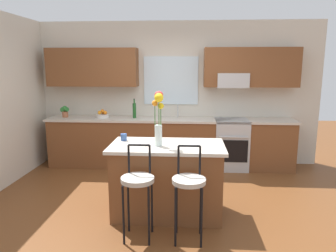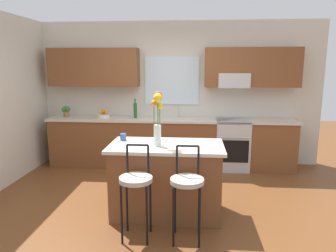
{
  "view_description": "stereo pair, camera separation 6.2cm",
  "coord_description": "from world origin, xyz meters",
  "px_view_note": "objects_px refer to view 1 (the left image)",
  "views": [
    {
      "loc": [
        0.36,
        -3.98,
        1.88
      ],
      "look_at": [
        0.05,
        0.55,
        1.0
      ],
      "focal_mm": 33.28,
      "sensor_mm": 36.0,
      "label": 1
    },
    {
      "loc": [
        0.42,
        -3.97,
        1.88
      ],
      "look_at": [
        0.05,
        0.55,
        1.0
      ],
      "focal_mm": 33.28,
      "sensor_mm": 36.0,
      "label": 2
    }
  ],
  "objects_px": {
    "oven_range": "(231,144)",
    "bar_stool_near": "(138,184)",
    "potted_plant_small": "(65,111)",
    "mug_ceramic": "(124,137)",
    "flower_vase": "(158,114)",
    "bar_stool_middle": "(189,185)",
    "kitchen_island": "(167,179)",
    "fruit_bowl_oranges": "(103,115)",
    "bottle_olive_oil": "(134,110)"
  },
  "relations": [
    {
      "from": "oven_range",
      "to": "bottle_olive_oil",
      "type": "distance_m",
      "value": 1.9
    },
    {
      "from": "oven_range",
      "to": "potted_plant_small",
      "type": "bearing_deg",
      "value": 179.52
    },
    {
      "from": "kitchen_island",
      "to": "bottle_olive_oil",
      "type": "bearing_deg",
      "value": 111.2
    },
    {
      "from": "bar_stool_near",
      "to": "kitchen_island",
      "type": "bearing_deg",
      "value": 65.29
    },
    {
      "from": "kitchen_island",
      "to": "flower_vase",
      "type": "height_order",
      "value": "flower_vase"
    },
    {
      "from": "kitchen_island",
      "to": "bar_stool_middle",
      "type": "xyz_separation_m",
      "value": [
        0.28,
        -0.6,
        0.17
      ]
    },
    {
      "from": "bottle_olive_oil",
      "to": "oven_range",
      "type": "bearing_deg",
      "value": -0.79
    },
    {
      "from": "mug_ceramic",
      "to": "fruit_bowl_oranges",
      "type": "bearing_deg",
      "value": 113.68
    },
    {
      "from": "kitchen_island",
      "to": "mug_ceramic",
      "type": "distance_m",
      "value": 0.79
    },
    {
      "from": "flower_vase",
      "to": "fruit_bowl_oranges",
      "type": "height_order",
      "value": "flower_vase"
    },
    {
      "from": "mug_ceramic",
      "to": "potted_plant_small",
      "type": "xyz_separation_m",
      "value": [
        -1.5,
        1.77,
        0.08
      ]
    },
    {
      "from": "flower_vase",
      "to": "kitchen_island",
      "type": "bearing_deg",
      "value": 35.4
    },
    {
      "from": "bottle_olive_oil",
      "to": "bar_stool_near",
      "type": "bearing_deg",
      "value": -79.34
    },
    {
      "from": "oven_range",
      "to": "bar_stool_middle",
      "type": "bearing_deg",
      "value": -106.97
    },
    {
      "from": "bar_stool_middle",
      "to": "potted_plant_small",
      "type": "bearing_deg",
      "value": 132.92
    },
    {
      "from": "oven_range",
      "to": "potted_plant_small",
      "type": "xyz_separation_m",
      "value": [
        -3.13,
        0.03,
        0.58
      ]
    },
    {
      "from": "bottle_olive_oil",
      "to": "potted_plant_small",
      "type": "relative_size",
      "value": 1.66
    },
    {
      "from": "oven_range",
      "to": "bar_stool_middle",
      "type": "relative_size",
      "value": 0.88
    },
    {
      "from": "bar_stool_near",
      "to": "mug_ceramic",
      "type": "bearing_deg",
      "value": 111.82
    },
    {
      "from": "flower_vase",
      "to": "oven_range",
      "type": "bearing_deg",
      "value": 60.12
    },
    {
      "from": "kitchen_island",
      "to": "bar_stool_near",
      "type": "height_order",
      "value": "bar_stool_near"
    },
    {
      "from": "oven_range",
      "to": "mug_ceramic",
      "type": "height_order",
      "value": "mug_ceramic"
    },
    {
      "from": "oven_range",
      "to": "mug_ceramic",
      "type": "distance_m",
      "value": 2.44
    },
    {
      "from": "potted_plant_small",
      "to": "bar_stool_middle",
      "type": "bearing_deg",
      "value": -47.08
    },
    {
      "from": "bar_stool_middle",
      "to": "bar_stool_near",
      "type": "bearing_deg",
      "value": 180.0
    },
    {
      "from": "bar_stool_middle",
      "to": "potted_plant_small",
      "type": "distance_m",
      "value": 3.49
    },
    {
      "from": "bar_stool_middle",
      "to": "flower_vase",
      "type": "distance_m",
      "value": 0.94
    },
    {
      "from": "bar_stool_middle",
      "to": "fruit_bowl_oranges",
      "type": "height_order",
      "value": "fruit_bowl_oranges"
    },
    {
      "from": "oven_range",
      "to": "bottle_olive_oil",
      "type": "height_order",
      "value": "bottle_olive_oil"
    },
    {
      "from": "mug_ceramic",
      "to": "bar_stool_near",
      "type": "bearing_deg",
      "value": -68.18
    },
    {
      "from": "oven_range",
      "to": "flower_vase",
      "type": "distance_m",
      "value": 2.45
    },
    {
      "from": "potted_plant_small",
      "to": "mug_ceramic",
      "type": "bearing_deg",
      "value": -49.68
    },
    {
      "from": "bar_stool_near",
      "to": "potted_plant_small",
      "type": "height_order",
      "value": "potted_plant_small"
    },
    {
      "from": "mug_ceramic",
      "to": "potted_plant_small",
      "type": "distance_m",
      "value": 2.33
    },
    {
      "from": "bar_stool_middle",
      "to": "mug_ceramic",
      "type": "height_order",
      "value": "bar_stool_middle"
    },
    {
      "from": "oven_range",
      "to": "bar_stool_near",
      "type": "distance_m",
      "value": 2.84
    },
    {
      "from": "bar_stool_near",
      "to": "potted_plant_small",
      "type": "xyz_separation_m",
      "value": [
        -1.81,
        2.54,
        0.41
      ]
    },
    {
      "from": "fruit_bowl_oranges",
      "to": "bottle_olive_oil",
      "type": "xyz_separation_m",
      "value": [
        0.61,
        -0.0,
        0.1
      ]
    },
    {
      "from": "bar_stool_near",
      "to": "flower_vase",
      "type": "bearing_deg",
      "value": 71.57
    },
    {
      "from": "bottle_olive_oil",
      "to": "potted_plant_small",
      "type": "xyz_separation_m",
      "value": [
        -1.33,
        0.0,
        -0.03
      ]
    },
    {
      "from": "flower_vase",
      "to": "potted_plant_small",
      "type": "xyz_separation_m",
      "value": [
        -1.99,
        2.01,
        -0.28
      ]
    },
    {
      "from": "oven_range",
      "to": "bar_stool_near",
      "type": "relative_size",
      "value": 0.88
    },
    {
      "from": "bottle_olive_oil",
      "to": "kitchen_island",
      "type": "bearing_deg",
      "value": -68.8
    },
    {
      "from": "oven_range",
      "to": "kitchen_island",
      "type": "xyz_separation_m",
      "value": [
        -1.04,
        -1.92,
        0.0
      ]
    },
    {
      "from": "bar_stool_middle",
      "to": "flower_vase",
      "type": "bearing_deg",
      "value": 125.38
    },
    {
      "from": "kitchen_island",
      "to": "fruit_bowl_oranges",
      "type": "bearing_deg",
      "value": 124.98
    },
    {
      "from": "kitchen_island",
      "to": "bar_stool_near",
      "type": "distance_m",
      "value": 0.68
    },
    {
      "from": "kitchen_island",
      "to": "fruit_bowl_oranges",
      "type": "height_order",
      "value": "fruit_bowl_oranges"
    },
    {
      "from": "oven_range",
      "to": "fruit_bowl_oranges",
      "type": "relative_size",
      "value": 3.83
    },
    {
      "from": "kitchen_island",
      "to": "mug_ceramic",
      "type": "relative_size",
      "value": 15.76
    }
  ]
}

